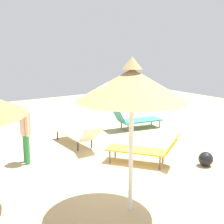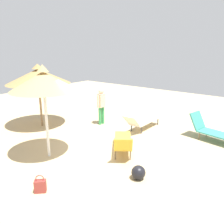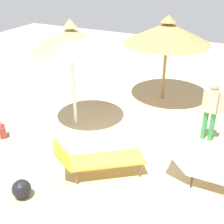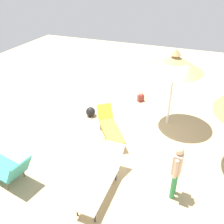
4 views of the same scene
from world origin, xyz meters
name	(u,v)px [view 4 (image 4 of 4)]	position (x,y,z in m)	size (l,w,h in m)	color
ground	(140,139)	(0.00, 0.00, -0.05)	(24.00, 24.00, 0.10)	tan
parasol_umbrella_edge	(175,63)	(0.73, 1.36, 2.45)	(2.04, 2.04, 2.96)	white
lounge_chair_near_left	(102,178)	(-0.31, -2.68, 0.40)	(0.59, 2.25, 0.86)	silver
lounge_chair_far_right	(5,167)	(-3.08, -3.32, 0.41)	(2.07, 1.04, 0.97)	teal
lounge_chair_back	(110,126)	(-1.05, -0.30, 0.43)	(1.60, 1.89, 0.88)	gold
person_standing_front	(177,169)	(1.54, -2.19, 0.94)	(0.24, 0.48, 1.64)	#338C4C
handbag	(141,98)	(-0.74, 2.73, 0.17)	(0.31, 0.31, 0.47)	maroon
beach_ball	(91,112)	(-2.31, 0.72, 0.19)	(0.39, 0.39, 0.39)	black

